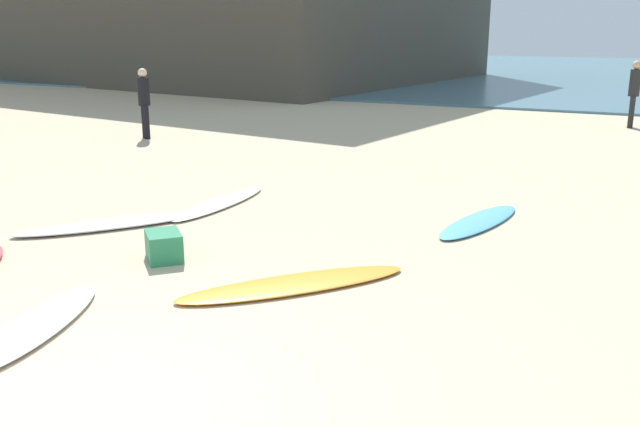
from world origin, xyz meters
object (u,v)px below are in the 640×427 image
object	(u,v)px
surfboard_6	(220,203)
beachgoer_near	(634,90)
surfboard_7	(111,224)
beachgoer_mid	(144,100)
surfboard_4	(480,221)
surfboard_1	(38,324)
surfboard_3	(294,284)
beach_cooler	(164,246)

from	to	relation	value
surfboard_6	beachgoer_near	xyz separation A→B (m)	(5.25, 11.82, 0.96)
surfboard_7	beachgoer_mid	xyz separation A→B (m)	(-4.62, 6.30, 0.89)
surfboard_4	surfboard_7	size ratio (longest dim) A/B	0.84
surfboard_1	surfboard_7	world-z (taller)	surfboard_7
surfboard_7	surfboard_3	bearing A→B (deg)	-156.72
surfboard_6	surfboard_7	world-z (taller)	surfboard_7
surfboard_3	surfboard_4	size ratio (longest dim) A/B	1.19
surfboard_4	beach_cooler	size ratio (longest dim) A/B	4.23
surfboard_7	beach_cooler	world-z (taller)	beach_cooler
surfboard_3	surfboard_6	bearing A→B (deg)	177.02
surfboard_3	surfboard_7	xyz separation A→B (m)	(-3.31, 0.88, 0.01)
surfboard_3	beachgoer_mid	world-z (taller)	beachgoer_mid
beach_cooler	surfboard_7	bearing A→B (deg)	153.06
beachgoer_mid	beach_cooler	world-z (taller)	beachgoer_mid
beach_cooler	beachgoer_near	bearing A→B (deg)	72.87
surfboard_4	beachgoer_near	world-z (taller)	beachgoer_near
beachgoer_mid	beach_cooler	bearing A→B (deg)	-11.87
surfboard_7	surfboard_4	bearing A→B (deg)	-113.90
surfboard_3	surfboard_7	size ratio (longest dim) A/B	1.00
surfboard_1	beach_cooler	bearing A→B (deg)	-102.05
surfboard_4	surfboard_6	distance (m)	3.90
surfboard_1	surfboard_7	size ratio (longest dim) A/B	0.76
surfboard_1	surfboard_3	size ratio (longest dim) A/B	0.77
surfboard_6	beachgoer_mid	xyz separation A→B (m)	(-5.28, 4.65, 0.90)
surfboard_6	beach_cooler	size ratio (longest dim) A/B	4.62
beachgoer_mid	surfboard_4	bearing A→B (deg)	13.87
surfboard_4	beachgoer_mid	bearing A→B (deg)	-11.82
surfboard_7	beach_cooler	size ratio (longest dim) A/B	5.04
surfboard_4	surfboard_7	world-z (taller)	surfboard_7
beachgoer_mid	surfboard_3	bearing A→B (deg)	-5.00
surfboard_1	beachgoer_mid	world-z (taller)	beachgoer_mid
surfboard_3	beachgoer_mid	bearing A→B (deg)	178.58
surfboard_1	surfboard_4	world-z (taller)	surfboard_1
surfboard_1	surfboard_7	bearing A→B (deg)	-75.87
surfboard_6	surfboard_3	bearing A→B (deg)	-44.27
surfboard_6	surfboard_7	bearing A→B (deg)	-112.22
surfboard_1	surfboard_4	size ratio (longest dim) A/B	0.91
beachgoer_near	surfboard_6	bearing A→B (deg)	153.93
surfboard_1	surfboard_4	bearing A→B (deg)	-135.22
beach_cooler	surfboard_6	bearing A→B (deg)	109.55
surfboard_3	beachgoer_near	size ratio (longest dim) A/B	1.44
beachgoer_mid	surfboard_6	bearing A→B (deg)	-4.19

